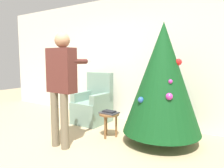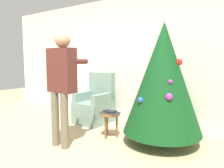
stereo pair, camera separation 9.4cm
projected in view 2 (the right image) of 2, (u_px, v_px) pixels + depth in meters
The scene contains 8 objects.
ground_plane at pixel (50, 156), 3.09m from camera, with size 14.00×14.00×0.00m, color tan.
wall_back at pixel (131, 60), 4.73m from camera, with size 8.00×0.06×2.70m.
christmas_tree at pixel (163, 78), 3.44m from camera, with size 1.25×1.25×1.94m.
armchair at pixel (95, 105), 4.72m from camera, with size 0.63×0.71×1.07m.
person_standing at pixel (62, 78), 3.34m from camera, with size 0.48×0.57×1.76m.
side_stool at pixel (110, 118), 3.80m from camera, with size 0.35×0.35×0.42m.
laptop at pixel (110, 113), 3.79m from camera, with size 0.30×0.22×0.02m.
book at pixel (110, 111), 3.78m from camera, with size 0.21×0.14×0.02m.
Camera 2 is at (2.44, -1.88, 1.36)m, focal length 35.00 mm.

